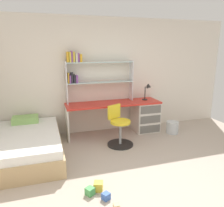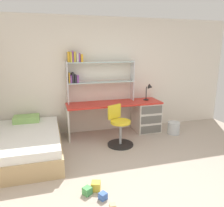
{
  "view_description": "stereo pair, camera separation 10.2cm",
  "coord_description": "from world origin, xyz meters",
  "px_view_note": "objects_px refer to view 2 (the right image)",
  "views": [
    {
      "loc": [
        -1.45,
        -2.35,
        1.89
      ],
      "look_at": [
        -0.24,
        1.51,
        0.89
      ],
      "focal_mm": 35.47,
      "sensor_mm": 36.0,
      "label": 1
    },
    {
      "loc": [
        -1.35,
        -2.38,
        1.89
      ],
      "look_at": [
        -0.24,
        1.51,
        0.89
      ],
      "focal_mm": 35.47,
      "sensor_mm": 36.0,
      "label": 2
    }
  ],
  "objects_px": {
    "desk": "(138,114)",
    "desk_lamp": "(149,89)",
    "toy_block_yellow_0": "(96,186)",
    "toy_block_blue_1": "(103,196)",
    "toy_block_green_2": "(87,191)",
    "swivel_chair": "(119,130)",
    "bed_platform": "(25,144)",
    "toy_block_natural_3": "(113,207)",
    "bookshelf_hutch": "(91,72)",
    "waste_bin": "(174,128)"
  },
  "relations": [
    {
      "from": "bookshelf_hutch",
      "to": "toy_block_yellow_0",
      "type": "relative_size",
      "value": 12.29
    },
    {
      "from": "swivel_chair",
      "to": "waste_bin",
      "type": "height_order",
      "value": "swivel_chair"
    },
    {
      "from": "bookshelf_hutch",
      "to": "toy_block_natural_3",
      "type": "height_order",
      "value": "bookshelf_hutch"
    },
    {
      "from": "bed_platform",
      "to": "toy_block_natural_3",
      "type": "distance_m",
      "value": 2.11
    },
    {
      "from": "desk",
      "to": "toy_block_blue_1",
      "type": "height_order",
      "value": "desk"
    },
    {
      "from": "desk_lamp",
      "to": "swivel_chair",
      "type": "relative_size",
      "value": 0.47
    },
    {
      "from": "desk",
      "to": "toy_block_natural_3",
      "type": "distance_m",
      "value": 2.74
    },
    {
      "from": "bed_platform",
      "to": "toy_block_yellow_0",
      "type": "relative_size",
      "value": 15.12
    },
    {
      "from": "toy_block_yellow_0",
      "to": "toy_block_natural_3",
      "type": "relative_size",
      "value": 1.7
    },
    {
      "from": "desk_lamp",
      "to": "waste_bin",
      "type": "distance_m",
      "value": 1.04
    },
    {
      "from": "desk",
      "to": "desk_lamp",
      "type": "distance_m",
      "value": 0.63
    },
    {
      "from": "desk_lamp",
      "to": "toy_block_green_2",
      "type": "bearing_deg",
      "value": -132.09
    },
    {
      "from": "toy_block_blue_1",
      "to": "toy_block_natural_3",
      "type": "height_order",
      "value": "toy_block_blue_1"
    },
    {
      "from": "desk",
      "to": "desk_lamp",
      "type": "relative_size",
      "value": 5.53
    },
    {
      "from": "desk_lamp",
      "to": "toy_block_blue_1",
      "type": "xyz_separation_m",
      "value": [
        -1.64,
        -2.17,
        -0.94
      ]
    },
    {
      "from": "desk_lamp",
      "to": "swivel_chair",
      "type": "xyz_separation_m",
      "value": [
        -0.92,
        -0.62,
        -0.66
      ]
    },
    {
      "from": "toy_block_yellow_0",
      "to": "swivel_chair",
      "type": "bearing_deg",
      "value": 60.08
    },
    {
      "from": "toy_block_yellow_0",
      "to": "toy_block_blue_1",
      "type": "relative_size",
      "value": 1.35
    },
    {
      "from": "swivel_chair",
      "to": "toy_block_yellow_0",
      "type": "xyz_separation_m",
      "value": [
        -0.77,
        -1.33,
        -0.26
      ]
    },
    {
      "from": "toy_block_natural_3",
      "to": "bed_platform",
      "type": "bearing_deg",
      "value": 122.74
    },
    {
      "from": "swivel_chair",
      "to": "toy_block_yellow_0",
      "type": "distance_m",
      "value": 1.56
    },
    {
      "from": "desk",
      "to": "desk_lamp",
      "type": "xyz_separation_m",
      "value": [
        0.27,
        0.0,
        0.57
      ]
    },
    {
      "from": "bookshelf_hutch",
      "to": "waste_bin",
      "type": "bearing_deg",
      "value": -17.39
    },
    {
      "from": "toy_block_yellow_0",
      "to": "toy_block_blue_1",
      "type": "xyz_separation_m",
      "value": [
        0.05,
        -0.22,
        -0.02
      ]
    },
    {
      "from": "bed_platform",
      "to": "bookshelf_hutch",
      "type": "bearing_deg",
      "value": 29.87
    },
    {
      "from": "bookshelf_hutch",
      "to": "toy_block_green_2",
      "type": "height_order",
      "value": "bookshelf_hutch"
    },
    {
      "from": "waste_bin",
      "to": "toy_block_blue_1",
      "type": "distance_m",
      "value": 2.75
    },
    {
      "from": "bed_platform",
      "to": "toy_block_blue_1",
      "type": "bearing_deg",
      "value": -55.49
    },
    {
      "from": "desk_lamp",
      "to": "toy_block_natural_3",
      "type": "distance_m",
      "value": 3.01
    },
    {
      "from": "desk_lamp",
      "to": "toy_block_green_2",
      "type": "relative_size",
      "value": 3.73
    },
    {
      "from": "waste_bin",
      "to": "toy_block_yellow_0",
      "type": "distance_m",
      "value": 2.65
    },
    {
      "from": "bookshelf_hutch",
      "to": "toy_block_yellow_0",
      "type": "bearing_deg",
      "value": -99.47
    },
    {
      "from": "bed_platform",
      "to": "toy_block_blue_1",
      "type": "distance_m",
      "value": 1.89
    },
    {
      "from": "desk_lamp",
      "to": "toy_block_blue_1",
      "type": "bearing_deg",
      "value": -127.13
    },
    {
      "from": "desk_lamp",
      "to": "toy_block_blue_1",
      "type": "relative_size",
      "value": 4.24
    },
    {
      "from": "desk_lamp",
      "to": "waste_bin",
      "type": "relative_size",
      "value": 1.39
    },
    {
      "from": "toy_block_blue_1",
      "to": "toy_block_green_2",
      "type": "bearing_deg",
      "value": 139.0
    },
    {
      "from": "toy_block_blue_1",
      "to": "toy_block_green_2",
      "type": "xyz_separation_m",
      "value": [
        -0.18,
        0.15,
        0.01
      ]
    },
    {
      "from": "desk",
      "to": "toy_block_yellow_0",
      "type": "distance_m",
      "value": 2.43
    },
    {
      "from": "desk",
      "to": "toy_block_yellow_0",
      "type": "bearing_deg",
      "value": -126.04
    },
    {
      "from": "toy_block_yellow_0",
      "to": "toy_block_natural_3",
      "type": "distance_m",
      "value": 0.45
    },
    {
      "from": "bed_platform",
      "to": "waste_bin",
      "type": "height_order",
      "value": "bed_platform"
    },
    {
      "from": "bookshelf_hutch",
      "to": "toy_block_green_2",
      "type": "bearing_deg",
      "value": -102.51
    },
    {
      "from": "toy_block_yellow_0",
      "to": "toy_block_natural_3",
      "type": "bearing_deg",
      "value": -74.91
    },
    {
      "from": "desk",
      "to": "toy_block_yellow_0",
      "type": "xyz_separation_m",
      "value": [
        -1.42,
        -1.95,
        -0.35
      ]
    },
    {
      "from": "bed_platform",
      "to": "toy_block_green_2",
      "type": "xyz_separation_m",
      "value": [
        0.89,
        -1.4,
        -0.17
      ]
    },
    {
      "from": "desk_lamp",
      "to": "waste_bin",
      "type": "height_order",
      "value": "desk_lamp"
    },
    {
      "from": "bed_platform",
      "to": "toy_block_green_2",
      "type": "relative_size",
      "value": 17.95
    },
    {
      "from": "waste_bin",
      "to": "toy_block_blue_1",
      "type": "bearing_deg",
      "value": -139.73
    },
    {
      "from": "desk_lamp",
      "to": "toy_block_blue_1",
      "type": "distance_m",
      "value": 2.87
    }
  ]
}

